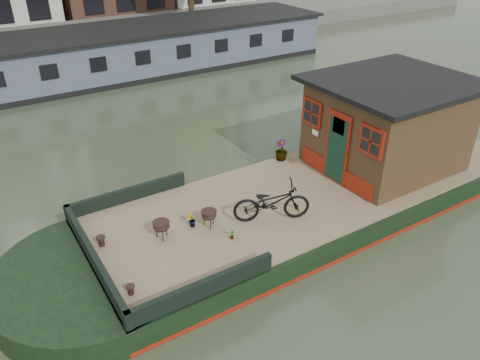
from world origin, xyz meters
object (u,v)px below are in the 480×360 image
cabin (388,123)px  brazier_rear (162,230)px  brazier_front (209,219)px  bicycle (272,202)px

cabin → brazier_rear: 6.67m
brazier_front → brazier_rear: bearing=171.5°
brazier_front → brazier_rear: brazier_rear is taller
bicycle → brazier_front: bearing=93.1°
cabin → brazier_front: bearing=-179.4°
cabin → brazier_rear: bearing=179.1°
brazier_front → brazier_rear: 1.08m
cabin → bicycle: cabin is taller
bicycle → brazier_rear: (-2.40, 0.67, -0.25)m
bicycle → brazier_rear: 2.51m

